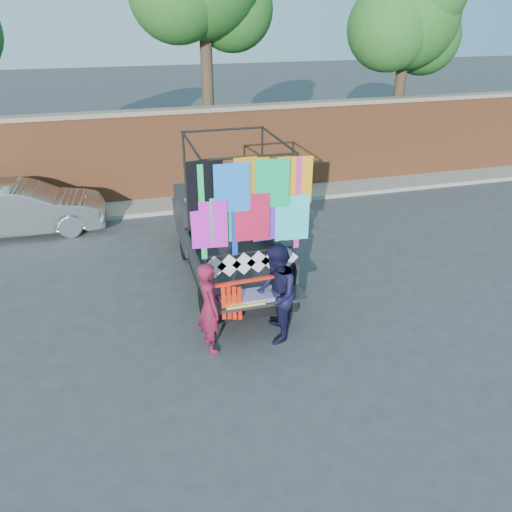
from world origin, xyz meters
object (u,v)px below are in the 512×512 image
object	(u,v)px
pickup_truck	(222,233)
sedan	(23,209)
woman	(210,307)
man	(276,294)

from	to	relation	value
pickup_truck	sedan	xyz separation A→B (m)	(-4.40, 3.10, -0.15)
pickup_truck	sedan	distance (m)	5.38
sedan	woman	xyz separation A→B (m)	(3.58, -5.97, 0.16)
woman	man	bearing A→B (deg)	-97.12
sedan	man	xyz separation A→B (m)	(4.70, -5.97, 0.23)
woman	man	size ratio (longest dim) A/B	0.91
pickup_truck	man	size ratio (longest dim) A/B	2.82
sedan	man	bearing A→B (deg)	-140.40
pickup_truck	woman	xyz separation A→B (m)	(-0.82, -2.87, 0.01)
sedan	man	size ratio (longest dim) A/B	2.22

